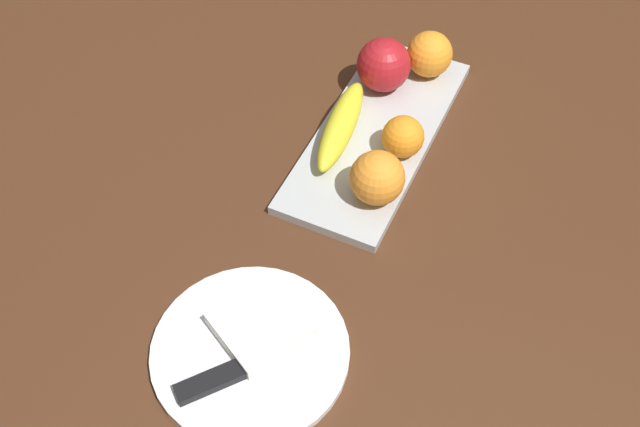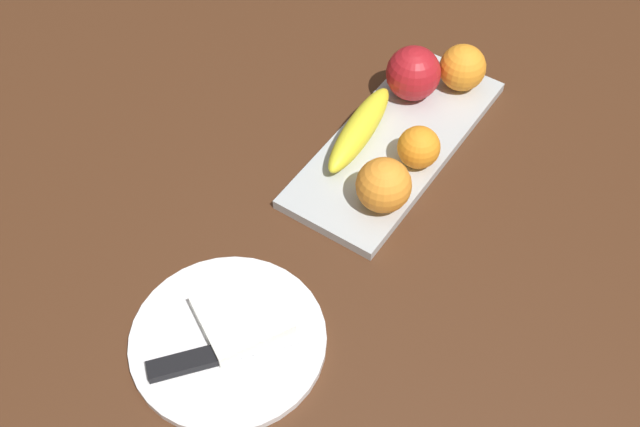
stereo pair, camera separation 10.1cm
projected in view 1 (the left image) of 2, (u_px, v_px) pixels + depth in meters
name	position (u px, v px, depth m)	size (l,w,h in m)	color
ground_plane	(382.00, 157.00, 1.13)	(2.40, 2.40, 0.00)	#472816
fruit_tray	(376.00, 135.00, 1.15)	(0.39, 0.16, 0.02)	#B3B9BB
apple	(384.00, 65.00, 1.17)	(0.08, 0.08, 0.08)	#AE1A21
banana	(342.00, 124.00, 1.12)	(0.18, 0.04, 0.04)	yellow
orange_near_apple	(377.00, 178.00, 1.04)	(0.07, 0.07, 0.07)	orange
orange_near_banana	(432.00, 55.00, 1.20)	(0.07, 0.07, 0.07)	orange
orange_center	(403.00, 137.00, 1.09)	(0.06, 0.06, 0.06)	orange
dinner_plate	(250.00, 352.00, 0.93)	(0.24, 0.24, 0.01)	white
folded_napkin	(261.00, 325.00, 0.93)	(0.10, 0.10, 0.02)	white
knife	(226.00, 375.00, 0.90)	(0.15, 0.13, 0.01)	silver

